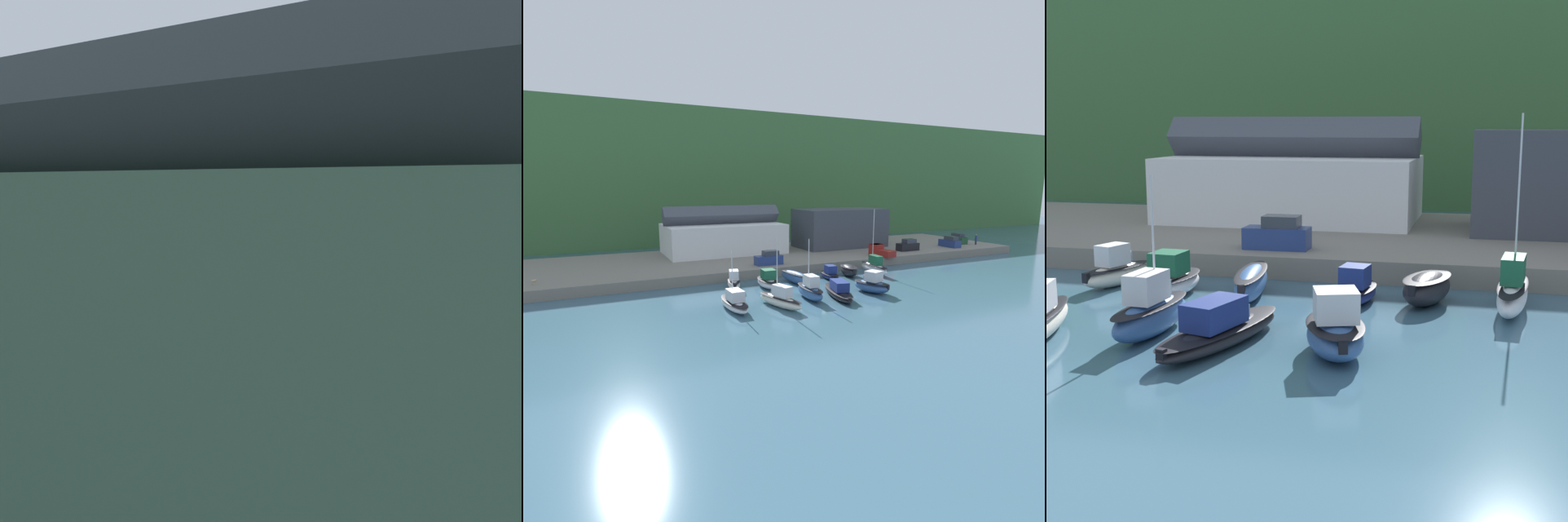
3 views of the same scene
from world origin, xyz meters
TOP-DOWN VIEW (x-y plane):
  - ground_plane at (0.00, 0.00)m, footprint 320.00×320.00m
  - quay_promenade at (0.00, 22.30)m, footprint 103.25×24.23m
  - harbor_clubhouse at (-3.16, 27.29)m, footprint 20.90×12.28m
  - moored_boat_0 at (-8.33, 6.44)m, footprint 2.91×5.37m
  - moored_boat_1 at (-4.13, 4.87)m, footprint 2.63×5.35m
  - moored_boat_2 at (0.29, 5.43)m, footprint 2.52×6.79m
  - moored_boat_3 at (6.01, 5.69)m, footprint 2.43×4.75m
  - moored_boat_4 at (9.68, 6.27)m, footprint 3.27×5.04m
  - moored_boat_5 at (13.99, 5.74)m, footprint 2.23×7.10m
  - moored_boat_6 at (-11.34, -2.54)m, footprint 2.16×6.65m
  - moored_boat_7 at (-6.45, -3.90)m, footprint 3.28×6.97m
  - moored_boat_8 at (-1.86, -2.43)m, footprint 2.15×6.08m
  - moored_boat_9 at (1.66, -3.15)m, footprint 4.22×8.66m
  - moored_boat_10 at (6.69, -3.14)m, footprint 3.87×5.47m
  - parked_car_2 at (-0.37, 13.08)m, footprint 4.22×1.86m
  - pickup_truck_0 at (20.38, 12.29)m, footprint 2.43×4.90m

SIDE VIEW (x-z plane):
  - ground_plane at x=0.00m, z-range 0.00..0.00m
  - quay_promenade at x=0.00m, z-range 0.00..1.39m
  - moored_boat_3 at x=6.01m, z-range -0.30..1.74m
  - moored_boat_9 at x=1.66m, z-range -0.31..1.79m
  - moored_boat_6 at x=-11.34m, z-range -2.36..4.00m
  - moored_boat_2 at x=0.29m, z-range 0.04..1.72m
  - moored_boat_4 at x=9.68m, z-range 0.04..1.73m
  - moored_boat_0 at x=-8.33m, z-range -0.34..2.14m
  - moored_boat_1 at x=-4.13m, z-range -0.34..2.16m
  - moored_boat_7 at x=-6.45m, z-range -2.96..4.81m
  - moored_boat_10 at x=6.69m, z-range -0.36..2.43m
  - moored_boat_5 at x=13.99m, z-range -3.83..6.02m
  - moored_boat_8 at x=-1.86m, z-range -2.47..4.69m
  - pickup_truck_0 at x=20.38m, z-range 1.26..3.16m
  - parked_car_2 at x=-0.37m, z-range 1.23..3.39m
  - harbor_clubhouse at x=-3.16m, z-range 0.09..8.56m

